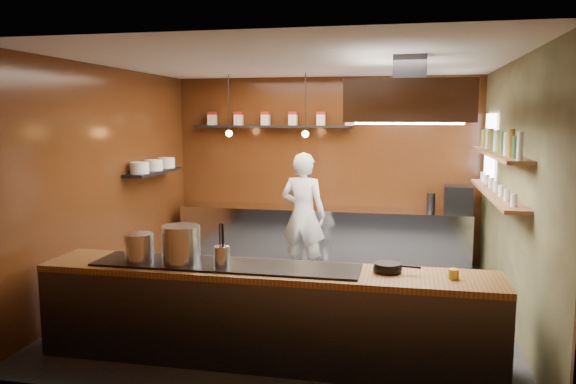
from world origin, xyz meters
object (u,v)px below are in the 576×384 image
(extractor_hood, at_px, (409,103))
(espresso_machine, at_px, (458,200))
(chef, at_px, (303,215))
(stockpot_small, at_px, (139,247))
(stockpot_large, at_px, (181,244))

(extractor_hood, xyz_separation_m, espresso_machine, (0.79, 2.52, -1.40))
(extractor_hood, distance_m, chef, 2.78)
(extractor_hood, distance_m, stockpot_small, 3.20)
(extractor_hood, xyz_separation_m, chef, (-1.46, 1.76, -1.58))
(stockpot_large, relative_size, stockpot_small, 1.29)
(extractor_hood, bearing_deg, stockpot_large, -150.02)
(chef, bearing_deg, stockpot_small, 79.66)
(extractor_hood, xyz_separation_m, stockpot_small, (-2.57, -1.25, -1.43))
(extractor_hood, relative_size, stockpot_small, 6.92)
(stockpot_small, distance_m, chef, 3.21)
(stockpot_small, xyz_separation_m, chef, (1.11, 3.01, -0.15))
(espresso_machine, distance_m, chef, 2.39)
(espresso_machine, bearing_deg, chef, -157.58)
(stockpot_small, xyz_separation_m, espresso_machine, (3.36, 3.77, 0.03))
(stockpot_small, bearing_deg, espresso_machine, 48.33)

